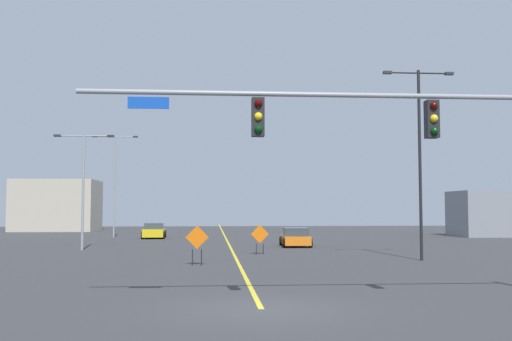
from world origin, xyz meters
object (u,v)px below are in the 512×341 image
(street_lamp_far_left, at_px, (115,177))
(construction_sign_right_lane, at_px, (197,240))
(street_lamp_far_right, at_px, (83,180))
(car_orange_mid, at_px, (295,237))
(street_lamp_mid_right, at_px, (420,149))
(traffic_signal_assembly, at_px, (421,133))
(construction_sign_median_far, at_px, (260,236))
(car_yellow_distant, at_px, (154,231))

(street_lamp_far_left, bearing_deg, construction_sign_right_lane, -73.27)
(street_lamp_far_right, xyz_separation_m, car_orange_mid, (14.24, 2.68, -3.90))
(street_lamp_far_left, distance_m, construction_sign_right_lane, 29.46)
(street_lamp_mid_right, xyz_separation_m, car_orange_mid, (-4.90, 11.67, -5.14))
(traffic_signal_assembly, xyz_separation_m, street_lamp_mid_right, (5.10, 14.13, 1.02))
(street_lamp_mid_right, bearing_deg, construction_sign_right_lane, -170.89)
(traffic_signal_assembly, distance_m, street_lamp_far_left, 42.82)
(street_lamp_mid_right, relative_size, construction_sign_right_lane, 5.32)
(street_lamp_mid_right, distance_m, car_orange_mid, 13.66)
(street_lamp_far_left, bearing_deg, construction_sign_median_far, -60.91)
(construction_sign_median_far, distance_m, construction_sign_right_lane, 7.40)
(traffic_signal_assembly, xyz_separation_m, construction_sign_right_lane, (-6.42, 12.28, -3.57))
(car_yellow_distant, xyz_separation_m, car_orange_mid, (11.12, -12.76, -0.01))
(traffic_signal_assembly, xyz_separation_m, street_lamp_far_right, (-14.04, 23.13, -0.22))
(street_lamp_far_left, relative_size, street_lamp_mid_right, 0.96)
(construction_sign_median_far, bearing_deg, street_lamp_mid_right, -30.26)
(street_lamp_far_right, bearing_deg, street_lamp_far_left, 92.56)
(construction_sign_median_far, xyz_separation_m, car_yellow_distant, (-8.01, 19.76, -0.43))
(street_lamp_mid_right, distance_m, construction_sign_right_lane, 12.53)
(street_lamp_far_right, bearing_deg, car_orange_mid, 10.64)
(street_lamp_far_left, bearing_deg, street_lamp_far_right, -87.44)
(street_lamp_far_right, xyz_separation_m, car_yellow_distant, (3.12, 15.44, -3.89))
(traffic_signal_assembly, xyz_separation_m, car_yellow_distant, (-10.92, 38.57, -4.11))
(car_orange_mid, bearing_deg, construction_sign_median_far, -113.95)
(street_lamp_far_left, height_order, construction_sign_right_lane, street_lamp_far_left)
(street_lamp_far_left, relative_size, car_yellow_distant, 2.20)
(car_yellow_distant, bearing_deg, construction_sign_right_lane, -80.28)
(street_lamp_far_right, bearing_deg, street_lamp_mid_right, -25.17)
(traffic_signal_assembly, bearing_deg, street_lamp_mid_right, 70.17)
(traffic_signal_assembly, relative_size, street_lamp_mid_right, 1.47)
(street_lamp_mid_right, height_order, construction_sign_median_far, street_lamp_mid_right)
(traffic_signal_assembly, relative_size, car_yellow_distant, 3.35)
(street_lamp_far_left, bearing_deg, street_lamp_mid_right, -52.62)
(traffic_signal_assembly, distance_m, street_lamp_far_right, 27.05)
(street_lamp_far_right, bearing_deg, traffic_signal_assembly, -58.74)
(construction_sign_median_far, bearing_deg, street_lamp_far_left, 119.09)
(traffic_signal_assembly, distance_m, construction_sign_median_far, 19.38)
(traffic_signal_assembly, relative_size, construction_sign_right_lane, 7.82)
(street_lamp_mid_right, bearing_deg, street_lamp_far_right, 154.83)
(street_lamp_mid_right, distance_m, street_lamp_far_right, 21.18)
(street_lamp_mid_right, relative_size, car_yellow_distant, 2.28)
(street_lamp_far_right, relative_size, construction_sign_median_far, 4.40)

